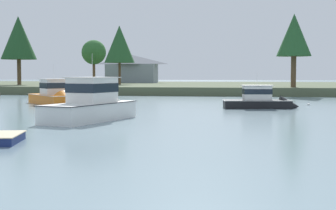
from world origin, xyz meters
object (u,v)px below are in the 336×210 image
object	(u,v)px
cruiser_orange	(57,99)
cruiser_black	(264,103)
mooring_buoy_white	(309,105)
cruiser_white	(96,110)
dinghy_navy	(6,140)

from	to	relation	value
cruiser_orange	cruiser_black	size ratio (longest dim) A/B	1.19
cruiser_orange	cruiser_black	xyz separation A→B (m)	(23.45, -2.39, -0.03)
cruiser_orange	mooring_buoy_white	bearing A→B (deg)	6.67
cruiser_orange	mooring_buoy_white	distance (m)	28.79
cruiser_white	mooring_buoy_white	xyz separation A→B (m)	(18.27, 21.05, -0.73)
cruiser_black	mooring_buoy_white	xyz separation A→B (m)	(5.13, 5.74, -0.53)
cruiser_orange	dinghy_navy	distance (m)	32.25
dinghy_navy	mooring_buoy_white	world-z (taller)	dinghy_navy
cruiser_orange	cruiser_black	distance (m)	23.57
dinghy_navy	mooring_buoy_white	size ratio (longest dim) A/B	9.00
cruiser_black	mooring_buoy_white	world-z (taller)	cruiser_black
cruiser_white	dinghy_navy	size ratio (longest dim) A/B	2.98
cruiser_orange	cruiser_white	distance (m)	20.50
cruiser_white	dinghy_navy	bearing A→B (deg)	-93.19
cruiser_orange	cruiser_white	world-z (taller)	cruiser_white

